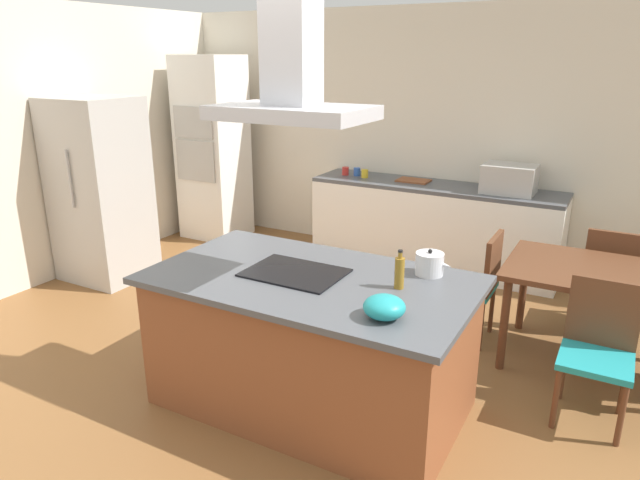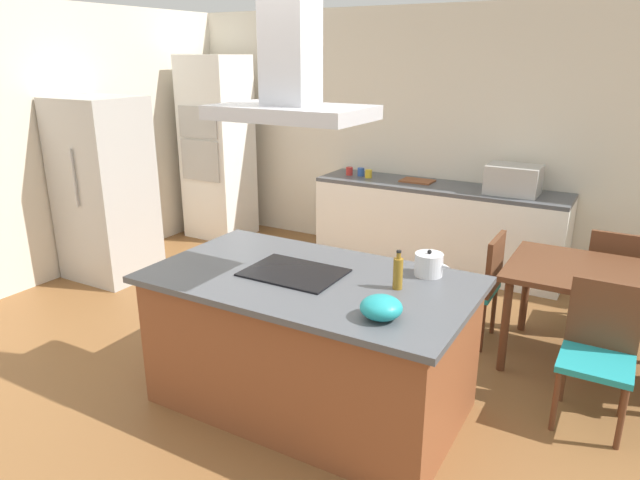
{
  "view_description": "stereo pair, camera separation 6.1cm",
  "coord_description": "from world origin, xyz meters",
  "px_view_note": "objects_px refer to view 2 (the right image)",
  "views": [
    {
      "loc": [
        1.63,
        -2.83,
        2.21
      ],
      "look_at": [
        -0.16,
        0.4,
        1.0
      ],
      "focal_mm": 31.98,
      "sensor_mm": 36.0,
      "label": 1
    },
    {
      "loc": [
        1.68,
        -2.8,
        2.21
      ],
      "look_at": [
        -0.16,
        0.4,
        1.0
      ],
      "focal_mm": 31.98,
      "sensor_mm": 36.0,
      "label": 2
    }
  ],
  "objects_px": {
    "olive_oil_bottle": "(398,273)",
    "chair_facing_back_wall": "(615,275)",
    "tea_kettle": "(429,264)",
    "dining_table": "(612,285)",
    "coffee_mug_yellow": "(369,174)",
    "wall_oven_stack": "(218,148)",
    "countertop_microwave": "(513,180)",
    "coffee_mug_red": "(349,171)",
    "cutting_board": "(417,181)",
    "refrigerator": "(105,190)",
    "mixing_bowl": "(381,307)",
    "chair_at_left_end": "(479,281)",
    "chair_facing_island": "(599,345)",
    "coffee_mug_blue": "(361,172)",
    "range_hood": "(291,74)",
    "cooktop": "(294,272)"
  },
  "relations": [
    {
      "from": "olive_oil_bottle",
      "to": "chair_facing_back_wall",
      "type": "distance_m",
      "value": 2.32
    },
    {
      "from": "tea_kettle",
      "to": "dining_table",
      "type": "bearing_deg",
      "value": 46.08
    },
    {
      "from": "coffee_mug_yellow",
      "to": "wall_oven_stack",
      "type": "xyz_separation_m",
      "value": [
        -1.96,
        -0.21,
        0.16
      ]
    },
    {
      "from": "countertop_microwave",
      "to": "coffee_mug_red",
      "type": "relative_size",
      "value": 5.56
    },
    {
      "from": "countertop_microwave",
      "to": "cutting_board",
      "type": "distance_m",
      "value": 1.01
    },
    {
      "from": "wall_oven_stack",
      "to": "refrigerator",
      "type": "bearing_deg",
      "value": -92.73
    },
    {
      "from": "mixing_bowl",
      "to": "chair_at_left_end",
      "type": "distance_m",
      "value": 1.8
    },
    {
      "from": "wall_oven_stack",
      "to": "chair_facing_island",
      "type": "relative_size",
      "value": 2.47
    },
    {
      "from": "wall_oven_stack",
      "to": "chair_facing_back_wall",
      "type": "xyz_separation_m",
      "value": [
        4.52,
        -0.56,
        -0.59
      ]
    },
    {
      "from": "coffee_mug_yellow",
      "to": "chair_facing_back_wall",
      "type": "height_order",
      "value": "coffee_mug_yellow"
    },
    {
      "from": "tea_kettle",
      "to": "cutting_board",
      "type": "height_order",
      "value": "tea_kettle"
    },
    {
      "from": "tea_kettle",
      "to": "chair_at_left_end",
      "type": "height_order",
      "value": "tea_kettle"
    },
    {
      "from": "tea_kettle",
      "to": "coffee_mug_blue",
      "type": "bearing_deg",
      "value": 123.91
    },
    {
      "from": "tea_kettle",
      "to": "dining_table",
      "type": "xyz_separation_m",
      "value": [
        0.99,
        1.03,
        -0.3
      ]
    },
    {
      "from": "mixing_bowl",
      "to": "cutting_board",
      "type": "relative_size",
      "value": 0.66
    },
    {
      "from": "mixing_bowl",
      "to": "tea_kettle",
      "type": "bearing_deg",
      "value": 89.41
    },
    {
      "from": "mixing_bowl",
      "to": "coffee_mug_red",
      "type": "height_order",
      "value": "mixing_bowl"
    },
    {
      "from": "tea_kettle",
      "to": "range_hood",
      "type": "relative_size",
      "value": 0.25
    },
    {
      "from": "refrigerator",
      "to": "dining_table",
      "type": "bearing_deg",
      "value": 5.65
    },
    {
      "from": "coffee_mug_yellow",
      "to": "refrigerator",
      "type": "xyz_separation_m",
      "value": [
        -2.04,
        -1.89,
        -0.03
      ]
    },
    {
      "from": "coffee_mug_yellow",
      "to": "cutting_board",
      "type": "xyz_separation_m",
      "value": [
        0.54,
        0.07,
        -0.04
      ]
    },
    {
      "from": "chair_facing_back_wall",
      "to": "range_hood",
      "type": "bearing_deg",
      "value": -129.69
    },
    {
      "from": "chair_at_left_end",
      "to": "mixing_bowl",
      "type": "bearing_deg",
      "value": -92.81
    },
    {
      "from": "coffee_mug_red",
      "to": "range_hood",
      "type": "relative_size",
      "value": 0.1
    },
    {
      "from": "dining_table",
      "to": "range_hood",
      "type": "bearing_deg",
      "value": -140.61
    },
    {
      "from": "refrigerator",
      "to": "countertop_microwave",
      "type": "bearing_deg",
      "value": 28.08
    },
    {
      "from": "olive_oil_bottle",
      "to": "chair_facing_back_wall",
      "type": "relative_size",
      "value": 0.27
    },
    {
      "from": "chair_facing_island",
      "to": "wall_oven_stack",
      "type": "bearing_deg",
      "value": 157.34
    },
    {
      "from": "mixing_bowl",
      "to": "range_hood",
      "type": "height_order",
      "value": "range_hood"
    },
    {
      "from": "cutting_board",
      "to": "chair_facing_back_wall",
      "type": "distance_m",
      "value": 2.22
    },
    {
      "from": "countertop_microwave",
      "to": "wall_oven_stack",
      "type": "xyz_separation_m",
      "value": [
        -3.5,
        -0.23,
        0.06
      ]
    },
    {
      "from": "countertop_microwave",
      "to": "cutting_board",
      "type": "height_order",
      "value": "countertop_microwave"
    },
    {
      "from": "cutting_board",
      "to": "chair_facing_island",
      "type": "xyz_separation_m",
      "value": [
        2.02,
        -2.17,
        -0.4
      ]
    },
    {
      "from": "tea_kettle",
      "to": "coffee_mug_red",
      "type": "xyz_separation_m",
      "value": [
        -1.82,
        2.49,
        -0.03
      ]
    },
    {
      "from": "countertop_microwave",
      "to": "coffee_mug_yellow",
      "type": "relative_size",
      "value": 5.56
    },
    {
      "from": "tea_kettle",
      "to": "mixing_bowl",
      "type": "xyz_separation_m",
      "value": [
        -0.01,
        -0.71,
        -0.01
      ]
    },
    {
      "from": "coffee_mug_blue",
      "to": "cutting_board",
      "type": "xyz_separation_m",
      "value": [
        0.66,
        0.02,
        -0.04
      ]
    },
    {
      "from": "dining_table",
      "to": "chair_facing_back_wall",
      "type": "relative_size",
      "value": 1.57
    },
    {
      "from": "mixing_bowl",
      "to": "wall_oven_stack",
      "type": "height_order",
      "value": "wall_oven_stack"
    },
    {
      "from": "cooktop",
      "to": "refrigerator",
      "type": "relative_size",
      "value": 0.33
    },
    {
      "from": "coffee_mug_red",
      "to": "chair_facing_island",
      "type": "relative_size",
      "value": 0.1
    },
    {
      "from": "coffee_mug_blue",
      "to": "range_hood",
      "type": "xyz_separation_m",
      "value": [
        0.95,
        -2.91,
        1.16
      ]
    },
    {
      "from": "coffee_mug_yellow",
      "to": "olive_oil_bottle",
      "type": "bearing_deg",
      "value": -61.71
    },
    {
      "from": "coffee_mug_red",
      "to": "wall_oven_stack",
      "type": "xyz_separation_m",
      "value": [
        -1.7,
        -0.23,
        0.16
      ]
    },
    {
      "from": "coffee_mug_yellow",
      "to": "mixing_bowl",
      "type": "bearing_deg",
      "value": -63.74
    },
    {
      "from": "dining_table",
      "to": "chair_facing_back_wall",
      "type": "height_order",
      "value": "chair_facing_back_wall"
    },
    {
      "from": "range_hood",
      "to": "chair_at_left_end",
      "type": "bearing_deg",
      "value": 60.09
    },
    {
      "from": "cooktop",
      "to": "dining_table",
      "type": "height_order",
      "value": "cooktop"
    },
    {
      "from": "coffee_mug_blue",
      "to": "dining_table",
      "type": "height_order",
      "value": "coffee_mug_blue"
    },
    {
      "from": "olive_oil_bottle",
      "to": "coffee_mug_blue",
      "type": "bearing_deg",
      "value": 119.73
    }
  ]
}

